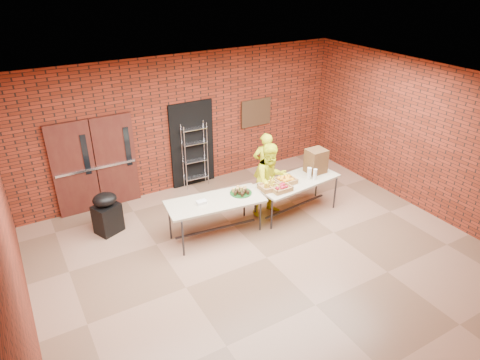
# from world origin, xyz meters

# --- Properties ---
(room) EXTENTS (8.08, 7.08, 3.28)m
(room) POSITION_xyz_m (0.00, 0.00, 1.60)
(room) COLOR brown
(room) RESTS_ON ground
(double_doors) EXTENTS (1.78, 0.12, 2.10)m
(double_doors) POSITION_xyz_m (-2.20, 3.44, 1.05)
(double_doors) COLOR #481E14
(double_doors) RESTS_ON room
(dark_doorway) EXTENTS (1.10, 0.06, 2.10)m
(dark_doorway) POSITION_xyz_m (0.10, 3.46, 1.05)
(dark_doorway) COLOR black
(dark_doorway) RESTS_ON room
(bronze_plaque) EXTENTS (0.85, 0.04, 0.70)m
(bronze_plaque) POSITION_xyz_m (1.90, 3.45, 1.55)
(bronze_plaque) COLOR #3B2717
(bronze_plaque) RESTS_ON room
(wire_rack) EXTENTS (0.61, 0.23, 1.63)m
(wire_rack) POSITION_xyz_m (0.10, 3.32, 0.81)
(wire_rack) COLOR silver
(wire_rack) RESTS_ON room
(table_left) EXTENTS (2.01, 1.03, 0.79)m
(table_left) POSITION_xyz_m (-0.46, 1.17, 0.73)
(table_left) COLOR tan
(table_left) RESTS_ON room
(table_right) EXTENTS (1.98, 0.99, 0.79)m
(table_right) POSITION_xyz_m (1.47, 1.09, 0.72)
(table_right) COLOR tan
(table_right) RESTS_ON room
(basket_bananas) EXTENTS (0.41, 0.32, 0.13)m
(basket_bananas) POSITION_xyz_m (0.73, 1.05, 0.84)
(basket_bananas) COLOR #AE7746
(basket_bananas) RESTS_ON table_right
(basket_oranges) EXTENTS (0.42, 0.33, 0.13)m
(basket_oranges) POSITION_xyz_m (1.17, 1.10, 0.84)
(basket_oranges) COLOR #AE7746
(basket_oranges) RESTS_ON table_right
(basket_apples) EXTENTS (0.41, 0.32, 0.13)m
(basket_apples) POSITION_xyz_m (0.90, 0.88, 0.84)
(basket_apples) COLOR #AE7746
(basket_apples) RESTS_ON table_right
(muffin_tray) EXTENTS (0.45, 0.45, 0.11)m
(muffin_tray) POSITION_xyz_m (0.12, 1.18, 0.84)
(muffin_tray) COLOR #134718
(muffin_tray) RESTS_ON table_left
(napkin_box) EXTENTS (0.19, 0.13, 0.06)m
(napkin_box) POSITION_xyz_m (-0.75, 1.20, 0.82)
(napkin_box) COLOR white
(napkin_box) RESTS_ON table_left
(coffee_dispenser) EXTENTS (0.41, 0.37, 0.54)m
(coffee_dispenser) POSITION_xyz_m (2.06, 1.20, 1.05)
(coffee_dispenser) COLOR #50311B
(coffee_dispenser) RESTS_ON table_right
(cup_stack_front) EXTENTS (0.08, 0.08, 0.25)m
(cup_stack_front) POSITION_xyz_m (1.74, 1.01, 0.91)
(cup_stack_front) COLOR white
(cup_stack_front) RESTS_ON table_right
(cup_stack_mid) EXTENTS (0.08, 0.08, 0.24)m
(cup_stack_mid) POSITION_xyz_m (1.81, 0.92, 0.91)
(cup_stack_mid) COLOR white
(cup_stack_mid) RESTS_ON table_right
(cup_stack_back) EXTENTS (0.07, 0.07, 0.22)m
(cup_stack_back) POSITION_xyz_m (1.78, 1.08, 0.90)
(cup_stack_back) COLOR white
(cup_stack_back) RESTS_ON table_right
(covered_grill) EXTENTS (0.61, 0.56, 0.89)m
(covered_grill) POSITION_xyz_m (-2.32, 2.37, 0.45)
(covered_grill) COLOR black
(covered_grill) RESTS_ON room
(volunteer_woman) EXTENTS (0.65, 0.52, 1.54)m
(volunteer_woman) POSITION_xyz_m (1.32, 2.11, 0.77)
(volunteer_woman) COLOR yellow
(volunteer_woman) RESTS_ON room
(volunteer_man) EXTENTS (0.83, 0.67, 1.64)m
(volunteer_man) POSITION_xyz_m (0.96, 1.32, 0.82)
(volunteer_man) COLOR yellow
(volunteer_man) RESTS_ON room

